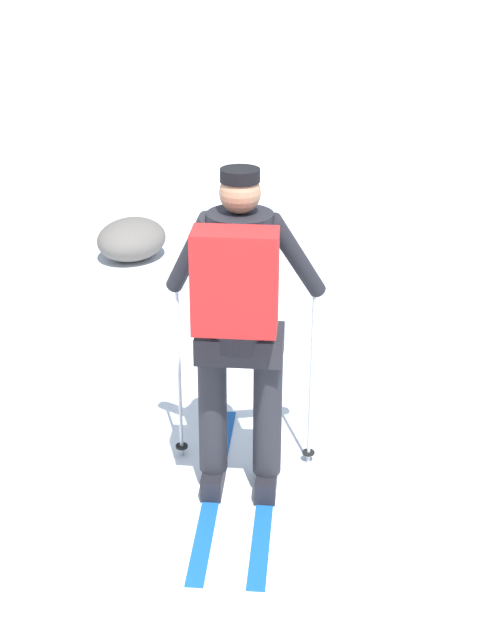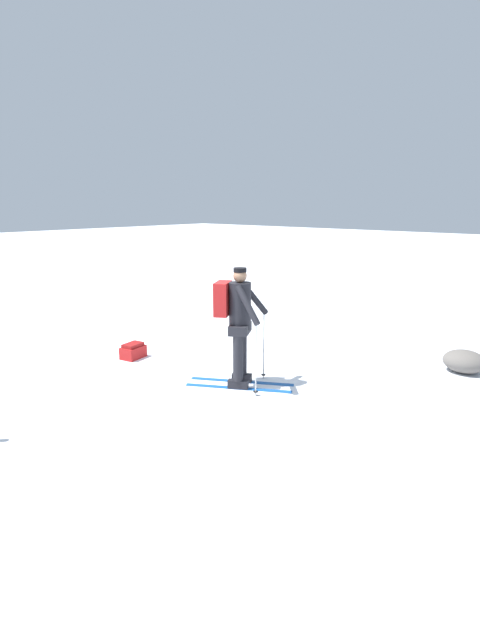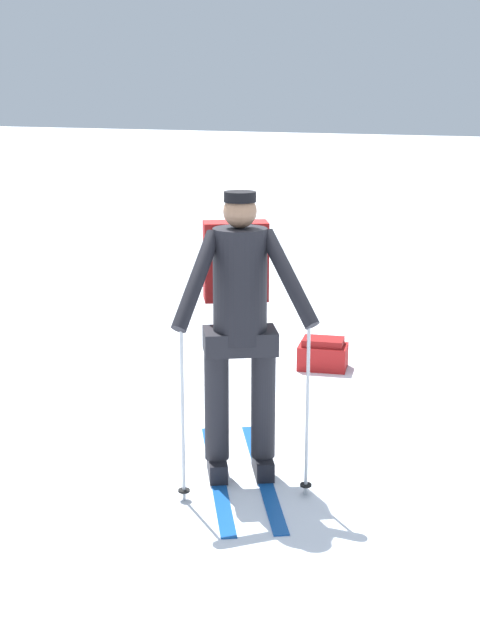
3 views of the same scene
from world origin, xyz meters
The scene contains 4 objects.
ground_plane centered at (0.00, 0.00, 0.00)m, with size 80.00×80.00×0.00m, color white.
skier centered at (0.52, 0.41, 1.04)m, with size 1.57×1.12×1.78m.
dropped_backpack centered at (-1.75, 0.20, 0.13)m, with size 0.36×0.46×0.27m.
rock_boulder centered at (2.90, 3.25, 0.18)m, with size 0.67×0.57×0.37m, color #5B5651.
Camera 2 is at (5.21, -4.91, 2.70)m, focal length 28.00 mm.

